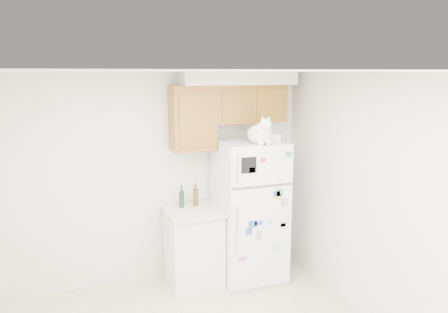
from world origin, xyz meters
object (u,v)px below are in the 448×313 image
base_counter (193,246)px  storage_box_front (273,138)px  bottle_amber (196,194)px  cat (261,133)px  refrigerator (249,210)px  bottle_green (182,196)px  storage_box_back (266,136)px

base_counter → storage_box_front: 1.60m
base_counter → bottle_amber: bearing=60.6°
cat → storage_box_front: bearing=26.5°
cat → storage_box_front: cat is taller
base_counter → cat: bearing=-22.5°
refrigerator → cat: 1.00m
base_counter → bottle_green: size_ratio=3.45×
bottle_green → storage_box_front: bearing=-17.4°
cat → storage_box_back: cat is taller
cat → bottle_green: bearing=152.5°
base_counter → bottle_green: bottle_green is taller
base_counter → bottle_amber: bottle_amber is taller
refrigerator → storage_box_back: size_ratio=9.44×
bottle_green → bottle_amber: bearing=1.1°
refrigerator → base_counter: bearing=173.9°
base_counter → cat: cat is taller
base_counter → cat: 1.57m
base_counter → bottle_amber: (0.07, 0.13, 0.60)m
refrigerator → storage_box_front: bearing=-26.6°
storage_box_front → bottle_amber: storage_box_front is taller
cat → storage_box_back: 0.31m
refrigerator → bottle_green: (-0.79, 0.20, 0.20)m
cat → bottle_green: 1.20m
bottle_amber → refrigerator: bearing=-18.5°
base_counter → storage_box_back: bearing=-3.6°
bottle_green → bottle_amber: size_ratio=0.95×
bottle_green → storage_box_back: bearing=-10.5°
storage_box_back → storage_box_front: size_ratio=1.20×
cat → bottle_green: cat is taller
bottle_green → refrigerator: bearing=-14.4°
bottle_green → bottle_amber: (0.17, 0.00, 0.01)m
refrigerator → storage_box_back: (0.21, 0.02, 0.90)m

